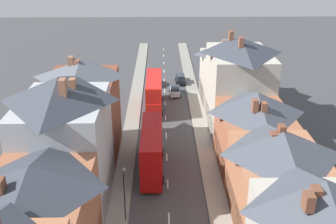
{
  "coord_description": "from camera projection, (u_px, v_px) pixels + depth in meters",
  "views": [
    {
      "loc": [
        -0.69,
        -13.4,
        25.26
      ],
      "look_at": [
        0.34,
        40.16,
        1.83
      ],
      "focal_mm": 42.0,
      "sensor_mm": 36.0,
      "label": 1
    }
  ],
  "objects": [
    {
      "name": "pavement_left",
      "position": [
        131.0,
        129.0,
        57.1
      ],
      "size": [
        2.2,
        104.0,
        0.14
      ],
      "primitive_type": "cube",
      "color": "gray",
      "rests_on": "ground"
    },
    {
      "name": "pavement_right",
      "position": [
        201.0,
        129.0,
        57.28
      ],
      "size": [
        2.2,
        104.0,
        0.14
      ],
      "primitive_type": "cube",
      "color": "gray",
      "rests_on": "ground"
    },
    {
      "name": "centre_line_dashes",
      "position": [
        166.0,
        136.0,
        55.39
      ],
      "size": [
        0.14,
        97.8,
        0.01
      ],
      "color": "silver",
      "rests_on": "ground"
    },
    {
      "name": "terrace_row_left",
      "position": [
        45.0,
        199.0,
        31.98
      ],
      "size": [
        8.0,
        47.36,
        14.13
      ],
      "color": "#935138",
      "rests_on": "ground"
    },
    {
      "name": "terrace_row_right",
      "position": [
        269.0,
        153.0,
        39.66
      ],
      "size": [
        8.0,
        65.22,
        13.86
      ],
      "color": "#935138",
      "rests_on": "ground"
    },
    {
      "name": "double_decker_bus_lead",
      "position": [
        154.0,
        92.0,
        63.22
      ],
      "size": [
        2.74,
        10.8,
        5.3
      ],
      "color": "red",
      "rests_on": "ground"
    },
    {
      "name": "double_decker_bus_mid_street",
      "position": [
        152.0,
        149.0,
        46.09
      ],
      "size": [
        2.74,
        10.8,
        5.3
      ],
      "color": "#B70F0F",
      "rests_on": "ground"
    },
    {
      "name": "car_near_blue",
      "position": [
        181.0,
        79.0,
        75.6
      ],
      "size": [
        1.9,
        4.44,
        1.69
      ],
      "color": "black",
      "rests_on": "ground"
    },
    {
      "name": "car_near_silver",
      "position": [
        175.0,
        90.0,
        69.75
      ],
      "size": [
        1.9,
        4.34,
        1.63
      ],
      "color": "#B7BABF",
      "rests_on": "ground"
    },
    {
      "name": "car_parked_left_a",
      "position": [
        155.0,
        81.0,
        74.39
      ],
      "size": [
        1.9,
        4.05,
        1.67
      ],
      "color": "silver",
      "rests_on": "ground"
    },
    {
      "name": "street_lamp",
      "position": [
        124.0,
        192.0,
        37.4
      ],
      "size": [
        0.2,
        1.12,
        5.5
      ],
      "color": "black",
      "rests_on": "ground"
    }
  ]
}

